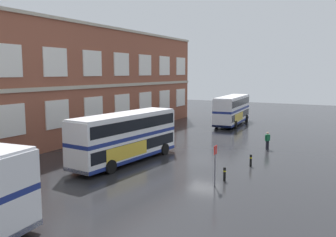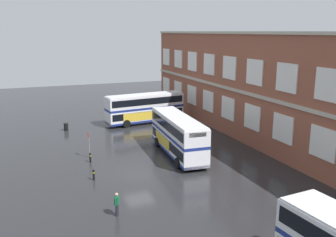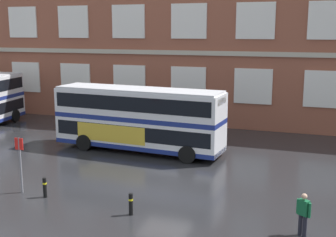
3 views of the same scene
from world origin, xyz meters
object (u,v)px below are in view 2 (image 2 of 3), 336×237
object	(u,v)px
safety_bollard_east	(94,175)
station_litter_bin	(66,127)
waiting_passenger	(117,203)
safety_bollard_west	(90,158)
bus_stand_flag	(89,142)
double_decker_near	(145,108)
double_decker_middle	(178,135)

from	to	relation	value
safety_bollard_east	station_litter_bin	bearing A→B (deg)	-178.99
waiting_passenger	safety_bollard_west	xyz separation A→B (m)	(-11.53, 0.16, -0.44)
bus_stand_flag	safety_bollard_west	world-z (taller)	bus_stand_flag
waiting_passenger	station_litter_bin	world-z (taller)	waiting_passenger
bus_stand_flag	safety_bollard_east	xyz separation A→B (m)	(6.01, -0.67, -1.14)
double_decker_near	station_litter_bin	distance (m)	11.01
safety_bollard_west	safety_bollard_east	distance (m)	4.63
double_decker_middle	safety_bollard_east	world-z (taller)	double_decker_middle
bus_stand_flag	safety_bollard_west	distance (m)	1.82
waiting_passenger	safety_bollard_east	distance (m)	6.95
bus_stand_flag	safety_bollard_west	xyz separation A→B (m)	(1.41, -0.16, -1.14)
double_decker_near	station_litter_bin	bearing A→B (deg)	-88.59
waiting_passenger	bus_stand_flag	distance (m)	12.97
bus_stand_flag	safety_bollard_east	world-z (taller)	bus_stand_flag
safety_bollard_west	bus_stand_flag	bearing A→B (deg)	173.55
double_decker_near	double_decker_middle	size ratio (longest dim) A/B	1.01
waiting_passenger	safety_bollard_west	size ratio (longest dim) A/B	1.79
station_litter_bin	safety_bollard_east	world-z (taller)	station_litter_bin
safety_bollard_east	waiting_passenger	bearing A→B (deg)	2.92
double_decker_near	station_litter_bin	world-z (taller)	double_decker_near
double_decker_near	waiting_passenger	world-z (taller)	double_decker_near
station_litter_bin	safety_bollard_east	size ratio (longest dim) A/B	1.08
double_decker_middle	waiting_passenger	distance (m)	14.03
double_decker_middle	bus_stand_flag	world-z (taller)	double_decker_middle
double_decker_near	station_litter_bin	xyz separation A→B (m)	(0.27, -10.89, -1.63)
double_decker_near	safety_bollard_east	world-z (taller)	double_decker_near
double_decker_middle	safety_bollard_west	xyz separation A→B (m)	(-0.92, -8.94, -1.66)
safety_bollard_east	double_decker_near	bearing A→B (deg)	149.67
double_decker_middle	double_decker_near	bearing A→B (deg)	175.56
safety_bollard_west	double_decker_near	bearing A→B (deg)	143.24
waiting_passenger	safety_bollard_west	world-z (taller)	waiting_passenger
bus_stand_flag	double_decker_middle	bearing A→B (deg)	75.13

